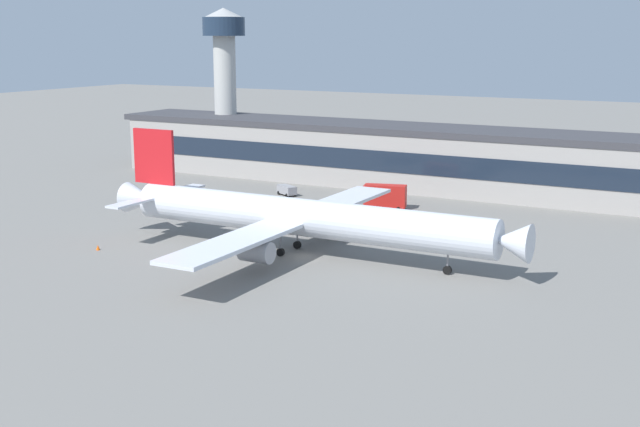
{
  "coord_description": "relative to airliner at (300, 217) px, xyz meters",
  "views": [
    {
      "loc": [
        54.21,
        -94.7,
        29.37
      ],
      "look_at": [
        -0.51,
        5.15,
        5.0
      ],
      "focal_mm": 46.92,
      "sensor_mm": 36.0,
      "label": 1
    }
  ],
  "objects": [
    {
      "name": "ground_plane",
      "position": [
        1.45,
        -1.14,
        -5.14
      ],
      "size": [
        600.0,
        600.0,
        0.0
      ],
      "primitive_type": "plane",
      "color": "slate"
    },
    {
      "name": "terminal_building",
      "position": [
        1.45,
        54.99,
        0.92
      ],
      "size": [
        148.05,
        15.97,
        12.08
      ],
      "color": "#9E9993",
      "rests_on": "ground_plane"
    },
    {
      "name": "airliner",
      "position": [
        0.0,
        0.0,
        0.0
      ],
      "size": [
        61.81,
        53.18,
        15.84
      ],
      "color": "silver",
      "rests_on": "ground_plane"
    },
    {
      "name": "control_tower",
      "position": [
        -52.78,
        58.15,
        16.6
      ],
      "size": [
        9.29,
        9.29,
        35.18
      ],
      "color": "#B7B7B2",
      "rests_on": "ground_plane"
    },
    {
      "name": "catering_truck",
      "position": [
        -2.51,
        33.34,
        -2.85
      ],
      "size": [
        7.63,
        4.42,
        4.15
      ],
      "color": "red",
      "rests_on": "ground_plane"
    },
    {
      "name": "follow_me_car",
      "position": [
        -23.43,
        35.65,
        -4.05
      ],
      "size": [
        4.77,
        3.82,
        1.85
      ],
      "color": "gray",
      "rests_on": "ground_plane"
    },
    {
      "name": "traffic_cone_0",
      "position": [
        -25.78,
        -11.76,
        -4.79
      ],
      "size": [
        0.57,
        0.57,
        0.71
      ],
      "primitive_type": "cone",
      "color": "#F2590C",
      "rests_on": "ground_plane"
    }
  ]
}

